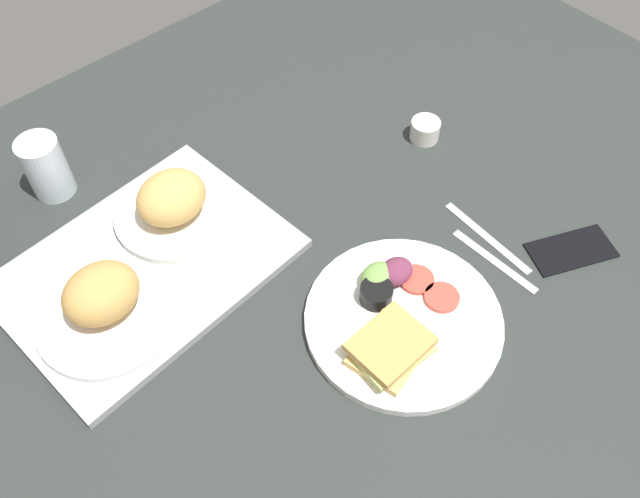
% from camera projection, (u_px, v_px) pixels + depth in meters
% --- Properties ---
extents(ground_plane, '(1.90, 1.50, 0.03)m').
position_uv_depth(ground_plane, '(323.00, 286.00, 1.10)').
color(ground_plane, '#282D2B').
extents(serving_tray, '(0.47, 0.36, 0.02)m').
position_uv_depth(serving_tray, '(146.00, 267.00, 1.10)').
color(serving_tray, '#9EA0A3').
rests_on(serving_tray, ground_plane).
extents(bread_plate_near, '(0.22, 0.22, 0.09)m').
position_uv_depth(bread_plate_near, '(103.00, 303.00, 1.01)').
color(bread_plate_near, white).
rests_on(bread_plate_near, serving_tray).
extents(bread_plate_far, '(0.22, 0.22, 0.10)m').
position_uv_depth(bread_plate_far, '(174.00, 203.00, 1.12)').
color(bread_plate_far, white).
rests_on(bread_plate_far, serving_tray).
extents(plate_with_salad, '(0.31, 0.31, 0.05)m').
position_uv_depth(plate_with_salad, '(399.00, 319.00, 1.03)').
color(plate_with_salad, white).
rests_on(plate_with_salad, ground_plane).
extents(drinking_glass, '(0.07, 0.07, 0.12)m').
position_uv_depth(drinking_glass, '(46.00, 167.00, 1.17)').
color(drinking_glass, silver).
rests_on(drinking_glass, ground_plane).
extents(espresso_cup, '(0.06, 0.06, 0.04)m').
position_uv_depth(espresso_cup, '(425.00, 130.00, 1.28)').
color(espresso_cup, silver).
rests_on(espresso_cup, ground_plane).
extents(fork, '(0.02, 0.17, 0.01)m').
position_uv_depth(fork, '(494.00, 261.00, 1.11)').
color(fork, '#B7B7BC').
rests_on(fork, ground_plane).
extents(knife, '(0.03, 0.19, 0.01)m').
position_uv_depth(knife, '(487.00, 237.00, 1.14)').
color(knife, '#B7B7BC').
rests_on(knife, ground_plane).
extents(cell_phone, '(0.16, 0.13, 0.01)m').
position_uv_depth(cell_phone, '(572.00, 250.00, 1.13)').
color(cell_phone, black).
rests_on(cell_phone, ground_plane).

